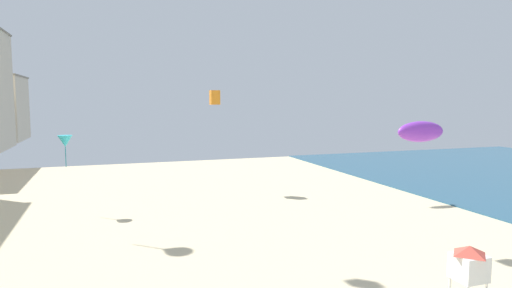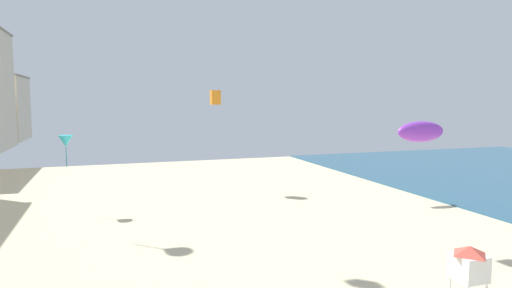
# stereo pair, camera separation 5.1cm
# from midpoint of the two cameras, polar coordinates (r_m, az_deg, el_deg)

# --- Properties ---
(lifeguard_stand) EXTENTS (1.10, 1.10, 2.55)m
(lifeguard_stand) POSITION_cam_midpoint_polar(r_m,az_deg,el_deg) (19.33, 25.97, -13.80)
(lifeguard_stand) COLOR white
(lifeguard_stand) RESTS_ON ground
(kite_orange_box) EXTENTS (0.80, 0.80, 1.26)m
(kite_orange_box) POSITION_cam_midpoint_polar(r_m,az_deg,el_deg) (39.13, -5.26, 6.03)
(kite_orange_box) COLOR orange
(kite_purple_parafoil) EXTENTS (2.17, 0.60, 0.84)m
(kite_purple_parafoil) POSITION_cam_midpoint_polar(r_m,az_deg,el_deg) (18.93, 20.65, 1.51)
(kite_purple_parafoil) COLOR purple
(kite_cyan_delta) EXTENTS (1.00, 1.00, 2.28)m
(kite_cyan_delta) POSITION_cam_midpoint_polar(r_m,az_deg,el_deg) (33.96, -23.41, 0.35)
(kite_cyan_delta) COLOR #2DB7CC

